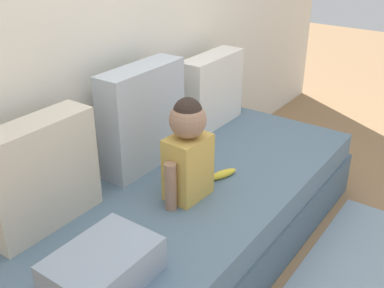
{
  "coord_description": "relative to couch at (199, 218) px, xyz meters",
  "views": [
    {
      "loc": [
        -1.67,
        -1.14,
        1.65
      ],
      "look_at": [
        -0.06,
        0.0,
        0.67
      ],
      "focal_mm": 43.24,
      "sensor_mm": 36.0,
      "label": 1
    }
  ],
  "objects": [
    {
      "name": "ground_plane",
      "position": [
        0.0,
        0.0,
        -0.21
      ],
      "size": [
        12.0,
        12.0,
        0.0
      ],
      "primitive_type": "plane",
      "color": "#93704C"
    },
    {
      "name": "couch",
      "position": [
        0.0,
        0.0,
        0.0
      ],
      "size": [
        2.14,
        0.92,
        0.42
      ],
      "color": "#495F70",
      "rests_on": "ground"
    },
    {
      "name": "folded_blanket",
      "position": [
        -0.79,
        -0.12,
        0.29
      ],
      "size": [
        0.4,
        0.28,
        0.14
      ],
      "primitive_type": "cube",
      "color": "#8E9EB2",
      "rests_on": "couch"
    },
    {
      "name": "toddler",
      "position": [
        -0.12,
        -0.02,
        0.47
      ],
      "size": [
        0.33,
        0.17,
        0.51
      ],
      "color": "gold",
      "rests_on": "couch"
    },
    {
      "name": "banana",
      "position": [
        0.12,
        -0.07,
        0.23
      ],
      "size": [
        0.17,
        0.1,
        0.04
      ],
      "primitive_type": "ellipsoid",
      "rotation": [
        0.0,
        0.0,
        -0.37
      ],
      "color": "yellow",
      "rests_on": "couch"
    },
    {
      "name": "throw_pillow_right",
      "position": [
        0.66,
        0.36,
        0.44
      ],
      "size": [
        0.5,
        0.16,
        0.46
      ],
      "primitive_type": "cube",
      "color": "silver",
      "rests_on": "couch"
    },
    {
      "name": "throw_pillow_left",
      "position": [
        -0.66,
        0.36,
        0.46
      ],
      "size": [
        0.51,
        0.16,
        0.49
      ],
      "primitive_type": "cube",
      "color": "beige",
      "rests_on": "couch"
    },
    {
      "name": "throw_pillow_center",
      "position": [
        0.0,
        0.36,
        0.49
      ],
      "size": [
        0.52,
        0.16,
        0.55
      ],
      "primitive_type": "cube",
      "color": "#B2BCC6",
      "rests_on": "couch"
    }
  ]
}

